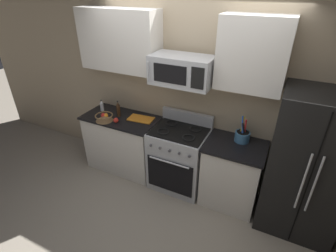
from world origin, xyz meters
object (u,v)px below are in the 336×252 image
object	(u,v)px
microwave	(182,70)
bottle_soy	(118,109)
apple_loose	(116,120)
fruit_basket	(104,117)
utensil_crock	(242,136)
cutting_board	(141,119)
refrigerator	(308,167)
bottle_vinegar	(102,106)
range_oven	(179,158)

from	to	relation	value
microwave	bottle_soy	world-z (taller)	microwave
apple_loose	microwave	bearing A→B (deg)	11.91
fruit_basket	bottle_soy	size ratio (longest dim) A/B	1.05
utensil_crock	cutting_board	bearing A→B (deg)	-177.64
utensil_crock	bottle_soy	bearing A→B (deg)	-176.22
microwave	utensil_crock	size ratio (longest dim) A/B	2.22
microwave	apple_loose	size ratio (longest dim) A/B	10.38
refrigerator	cutting_board	size ratio (longest dim) A/B	4.73
utensil_crock	cutting_board	distance (m)	1.46
refrigerator	bottle_vinegar	xyz separation A→B (m)	(-2.93, 0.08, 0.12)
fruit_basket	bottle_vinegar	bearing A→B (deg)	133.98
apple_loose	bottle_soy	xyz separation A→B (m)	(-0.08, 0.18, 0.08)
utensil_crock	bottle_vinegar	size ratio (longest dim) A/B	1.88
apple_loose	bottle_vinegar	xyz separation A→B (m)	(-0.43, 0.23, 0.05)
microwave	bottle_vinegar	world-z (taller)	microwave
range_oven	utensil_crock	world-z (taller)	utensil_crock
cutting_board	fruit_basket	bearing A→B (deg)	-150.12
range_oven	refrigerator	world-z (taller)	refrigerator
microwave	cutting_board	world-z (taller)	microwave
apple_loose	bottle_soy	world-z (taller)	bottle_soy
bottle_vinegar	bottle_soy	world-z (taller)	bottle_soy
range_oven	cutting_board	size ratio (longest dim) A/B	2.95
range_oven	fruit_basket	distance (m)	1.23
bottle_vinegar	microwave	bearing A→B (deg)	-1.42
utensil_crock	fruit_basket	xyz separation A→B (m)	(-1.92, -0.32, -0.02)
fruit_basket	range_oven	bearing A→B (deg)	9.59
bottle_soy	utensil_crock	bearing A→B (deg)	3.78
range_oven	cutting_board	distance (m)	0.80
range_oven	fruit_basket	size ratio (longest dim) A/B	4.19
range_oven	microwave	distance (m)	1.28
microwave	fruit_basket	size ratio (longest dim) A/B	2.90
microwave	cutting_board	xyz separation A→B (m)	(-0.66, 0.05, -0.83)
microwave	apple_loose	world-z (taller)	microwave
bottle_vinegar	bottle_soy	xyz separation A→B (m)	(0.35, -0.04, 0.03)
range_oven	microwave	world-z (taller)	microwave
range_oven	apple_loose	bearing A→B (deg)	-169.65
refrigerator	microwave	bearing A→B (deg)	178.43
utensil_crock	apple_loose	bearing A→B (deg)	-170.02
apple_loose	bottle_vinegar	size ratio (longest dim) A/B	0.40
refrigerator	microwave	world-z (taller)	microwave
range_oven	cutting_board	world-z (taller)	range_oven
fruit_basket	cutting_board	world-z (taller)	fruit_basket
refrigerator	microwave	xyz separation A→B (m)	(-1.58, 0.04, 0.88)
bottle_soy	refrigerator	bearing A→B (deg)	-0.72
range_oven	apple_loose	size ratio (longest dim) A/B	15.00
microwave	fruit_basket	world-z (taller)	microwave
range_oven	bottle_vinegar	xyz separation A→B (m)	(-1.36, 0.06, 0.52)
refrigerator	fruit_basket	distance (m)	2.70
utensil_crock	bottle_vinegar	world-z (taller)	utensil_crock
cutting_board	range_oven	bearing A→B (deg)	-6.50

